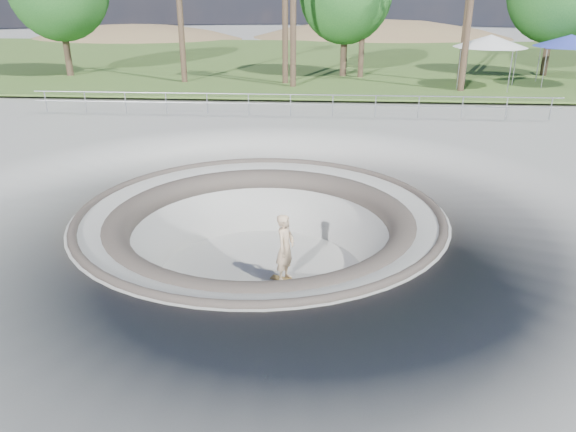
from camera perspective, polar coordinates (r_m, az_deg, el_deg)
The scene contains 9 objects.
ground at distance 15.76m, azimuth -2.82°, elevation 0.43°, with size 180.00×180.00×0.00m, color #989793.
skate_bowl at distance 16.52m, azimuth -2.70°, elevation -5.47°, with size 14.00×14.00×4.10m.
grass_strip at distance 48.88m, azimuth 2.13°, elevation 15.58°, with size 180.00×36.00×0.12m.
distant_hills at distance 72.86m, azimuth 5.83°, elevation 11.92°, with size 103.20×45.00×28.60m.
safety_railing at distance 27.08m, azimuth 0.25°, elevation 11.24°, with size 25.00×0.06×1.03m.
skateboard at distance 15.96m, azimuth -0.27°, elevation -6.50°, with size 0.90×0.53×0.09m.
skater at distance 15.50m, azimuth -0.28°, elevation -3.25°, with size 0.72×0.47×1.97m, color #CEAC85.
canopy_white at distance 36.33m, azimuth 19.89°, elevation 16.36°, with size 5.58×5.58×3.02m.
canopy_blue at distance 38.74m, azimuth 26.79°, elevation 15.60°, with size 5.80×5.80×2.99m.
Camera 1 is at (1.86, -14.52, 5.83)m, focal length 35.00 mm.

